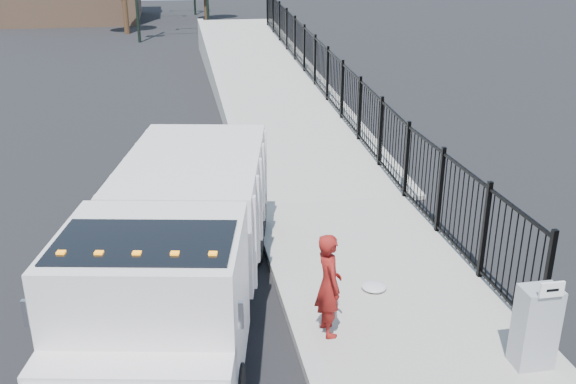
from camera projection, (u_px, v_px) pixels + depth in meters
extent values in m
plane|color=black|center=(288.00, 300.00, 11.19)|extent=(120.00, 120.00, 0.00)
cube|color=#9E998E|center=(438.00, 353.00, 9.66)|extent=(3.55, 12.00, 0.12)
cube|color=#ADAAA3|center=(313.00, 366.00, 9.33)|extent=(0.30, 12.00, 0.16)
cube|color=#9E998E|center=(270.00, 93.00, 26.19)|extent=(3.95, 24.06, 3.19)
cube|color=black|center=(327.00, 91.00, 22.43)|extent=(0.10, 28.00, 1.80)
cube|color=black|center=(187.00, 282.00, 10.70)|extent=(2.23, 6.68, 0.21)
cube|color=silver|center=(154.00, 302.00, 8.26)|extent=(2.65, 2.54, 1.94)
cube|color=black|center=(146.00, 271.00, 7.82)|extent=(2.34, 1.65, 0.83)
cube|color=silver|center=(195.00, 200.00, 11.52)|extent=(3.08, 4.46, 1.65)
cube|color=silver|center=(26.00, 313.00, 7.22)|extent=(0.07, 0.07, 0.34)
cube|color=silver|center=(241.00, 315.00, 7.18)|extent=(0.07, 0.07, 0.34)
cube|color=orange|center=(61.00, 254.00, 7.37)|extent=(0.11, 0.10, 0.06)
cube|color=orange|center=(99.00, 254.00, 7.36)|extent=(0.11, 0.10, 0.06)
cube|color=orange|center=(137.00, 254.00, 7.36)|extent=(0.11, 0.10, 0.06)
cube|color=orange|center=(175.00, 254.00, 7.35)|extent=(0.11, 0.10, 0.06)
cube|color=orange|center=(213.00, 255.00, 7.35)|extent=(0.11, 0.10, 0.06)
cylinder|color=black|center=(150.00, 236.00, 12.45)|extent=(0.49, 1.01, 0.97)
cylinder|color=black|center=(255.00, 237.00, 12.42)|extent=(0.49, 1.01, 0.97)
cylinder|color=black|center=(161.00, 214.00, 13.45)|extent=(0.49, 1.01, 0.97)
cylinder|color=black|center=(258.00, 215.00, 13.42)|extent=(0.49, 1.01, 0.97)
imported|color=maroon|center=(329.00, 285.00, 9.77)|extent=(0.46, 0.65, 1.69)
cube|color=gray|center=(535.00, 327.00, 9.09)|extent=(0.55, 0.40, 1.25)
cube|color=white|center=(552.00, 290.00, 8.62)|extent=(0.35, 0.04, 0.22)
ellipsoid|color=silver|center=(374.00, 286.00, 11.27)|extent=(0.45, 0.45, 0.11)
cylinder|color=#382314|center=(125.00, 9.00, 41.98)|extent=(0.36, 0.36, 3.20)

